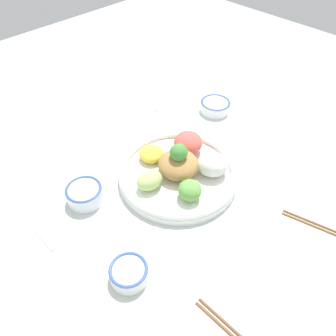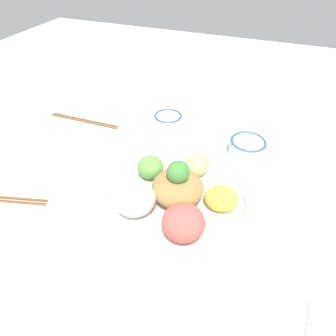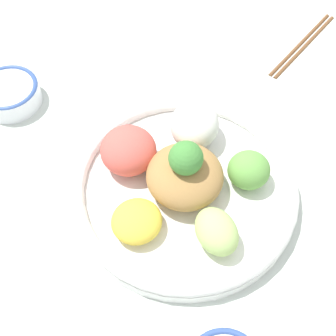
% 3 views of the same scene
% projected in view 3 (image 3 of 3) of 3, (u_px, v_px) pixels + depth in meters
% --- Properties ---
extents(ground_plane, '(2.40, 2.40, 0.00)m').
position_uv_depth(ground_plane, '(207.00, 190.00, 0.69)').
color(ground_plane, silver).
extents(salad_platter, '(0.32, 0.32, 0.12)m').
position_uv_depth(salad_platter, '(183.00, 181.00, 0.67)').
color(salad_platter, white).
rests_on(salad_platter, ground_plane).
extents(sauce_bowl_red, '(0.10, 0.10, 0.04)m').
position_uv_depth(sauce_bowl_red, '(9.00, 93.00, 0.77)').
color(sauce_bowl_red, white).
rests_on(sauce_bowl_red, ground_plane).
extents(chopsticks_pair_near, '(0.21, 0.07, 0.01)m').
position_uv_depth(chopsticks_pair_near, '(303.00, 44.00, 0.86)').
color(chopsticks_pair_near, brown).
rests_on(chopsticks_pair_near, ground_plane).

